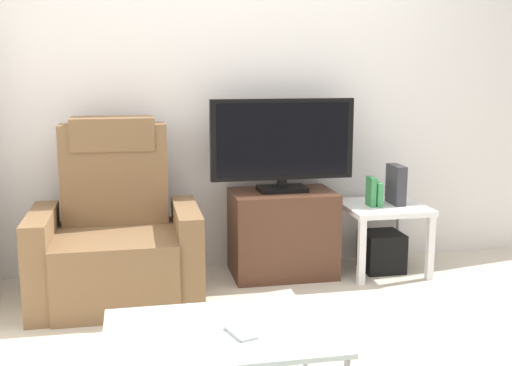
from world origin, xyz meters
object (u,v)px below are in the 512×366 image
coffee_table (221,336)px  game_console (396,185)px  book_middle (377,194)px  cell_phone (241,333)px  book_leftmost (371,191)px  recliner_armchair (116,238)px  tv_stand (283,233)px  side_table (383,215)px  television (283,143)px  subwoofer_box (382,251)px

coffee_table → game_console: bearing=48.9°
book_middle → cell_phone: book_middle is taller
book_leftmost → coffee_table: bearing=-127.7°
book_middle → game_console: bearing=11.5°
cell_phone → game_console: bearing=33.4°
game_console → recliner_armchair: bearing=-174.6°
coffee_table → tv_stand: bearing=68.8°
book_middle → book_leftmost: bearing=180.0°
book_leftmost → game_console: game_console is taller
recliner_armchair → side_table: 1.78m
recliner_armchair → coffee_table: (0.43, -1.47, -0.01)m
game_console → coffee_table: size_ratio=0.30×
television → subwoofer_box: 1.03m
tv_stand → book_leftmost: 0.66m
tv_stand → subwoofer_box: tv_stand is taller
television → subwoofer_box: bearing=-6.0°
tv_stand → side_table: size_ratio=1.26×
side_table → game_console: 0.23m
television → side_table: television is taller
side_table → book_leftmost: size_ratio=2.73×
television → side_table: (0.69, -0.07, -0.50)m
subwoofer_box → recliner_armchair: bearing=-174.6°
tv_stand → cell_phone: size_ratio=4.54×
recliner_armchair → book_middle: recliner_armchair is taller
tv_stand → recliner_armchair: size_ratio=0.63×
television → game_console: bearing=-4.6°
cell_phone → recliner_armchair: bearing=90.4°
subwoofer_box → cell_phone: bearing=-127.1°
recliner_armchair → coffee_table: size_ratio=1.20×
subwoofer_box → coffee_table: size_ratio=0.30×
tv_stand → recliner_armchair: recliner_armchair is taller
side_table → game_console: game_console is taller
recliner_armchair → side_table: bearing=13.4°
tv_stand → television: 0.61m
recliner_armchair → side_table: recliner_armchair is taller
tv_stand → side_table: tv_stand is taller
recliner_armchair → book_middle: bearing=12.9°
book_middle → television: bearing=171.7°
recliner_armchair → coffee_table: recliner_armchair is taller
coffee_table → cell_phone: (0.07, -0.05, 0.03)m
subwoofer_box → book_middle: bearing=-160.9°
cell_phone → television: bearing=53.8°
recliner_armchair → book_leftmost: 1.69m
book_leftmost → book_middle: bearing=0.0°
tv_stand → subwoofer_box: size_ratio=2.55×
side_table → book_middle: book_middle is taller
television → book_leftmost: bearing=-8.9°
book_leftmost → coffee_table: 2.05m
recliner_armchair → side_table: (1.77, 0.17, 0.02)m
tv_stand → book_leftmost: (0.59, -0.07, 0.28)m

